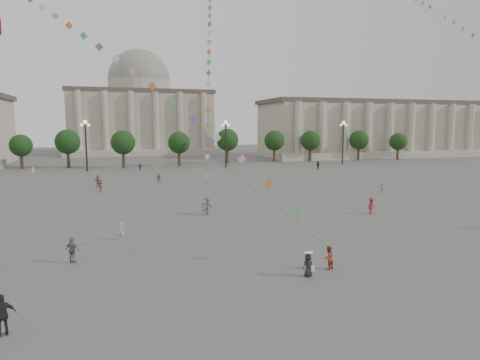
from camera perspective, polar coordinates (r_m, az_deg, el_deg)
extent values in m
plane|color=#54524F|center=(27.87, 5.22, -12.66)|extent=(360.00, 360.00, 0.00)
cube|color=#ADA391|center=(146.39, 18.88, 6.30)|extent=(80.00, 22.00, 16.00)
cube|color=brown|center=(146.56, 19.02, 9.66)|extent=(81.60, 22.44, 1.20)
cube|color=#ADA391|center=(136.26, 21.93, 3.18)|extent=(84.00, 4.00, 2.00)
cube|color=#ADA391|center=(154.60, -13.12, 7.27)|extent=(46.00, 30.00, 20.00)
cube|color=brown|center=(155.00, -13.24, 11.19)|extent=(46.92, 30.60, 1.20)
cube|color=#ADA391|center=(137.90, -12.56, 3.57)|extent=(48.30, 4.00, 2.00)
cylinder|color=#ADA391|center=(155.14, -13.26, 11.89)|extent=(21.00, 21.00, 5.00)
sphere|color=gray|center=(155.37, -13.28, 12.81)|extent=(21.00, 21.00, 21.00)
cylinder|color=#38291C|center=(104.53, -27.75, 2.20)|extent=(0.70, 0.70, 3.52)
sphere|color=black|center=(104.33, -27.87, 4.21)|extent=(5.12, 5.12, 5.12)
cylinder|color=#38291C|center=(102.90, -21.18, 2.47)|extent=(0.70, 0.70, 3.52)
sphere|color=black|center=(102.69, -21.27, 4.52)|extent=(5.12, 5.12, 5.12)
cylinder|color=#38291C|center=(102.65, -14.49, 2.72)|extent=(0.70, 0.70, 3.52)
sphere|color=black|center=(102.43, -14.55, 4.78)|extent=(5.12, 5.12, 5.12)
cylinder|color=#38291C|center=(103.79, -7.85, 2.93)|extent=(0.70, 0.70, 3.52)
sphere|color=black|center=(103.58, -7.88, 4.96)|extent=(5.12, 5.12, 5.12)
cylinder|color=#38291C|center=(106.29, -1.43, 3.10)|extent=(0.70, 0.70, 3.52)
sphere|color=black|center=(106.08, -1.44, 5.08)|extent=(5.12, 5.12, 5.12)
cylinder|color=#38291C|center=(110.04, 4.62, 3.22)|extent=(0.70, 0.70, 3.52)
sphere|color=black|center=(109.85, 4.64, 5.14)|extent=(5.12, 5.12, 5.12)
cylinder|color=#38291C|center=(114.93, 10.21, 3.30)|extent=(0.70, 0.70, 3.52)
sphere|color=black|center=(114.75, 10.25, 5.13)|extent=(5.12, 5.12, 5.12)
cylinder|color=#38291C|center=(120.82, 15.30, 3.35)|extent=(0.70, 0.70, 3.52)
sphere|color=black|center=(120.64, 15.36, 5.09)|extent=(5.12, 5.12, 5.12)
cylinder|color=#38291C|center=(127.57, 19.89, 3.37)|extent=(0.70, 0.70, 3.52)
sphere|color=black|center=(127.40, 19.96, 5.02)|extent=(5.12, 5.12, 5.12)
cylinder|color=#262628|center=(94.53, -19.82, 4.12)|extent=(0.36, 0.36, 10.00)
sphere|color=#FFE5B2|center=(94.43, -19.96, 7.27)|extent=(0.90, 0.90, 0.90)
sphere|color=#FFE5B2|center=(94.46, -20.37, 6.89)|extent=(0.60, 0.60, 0.60)
sphere|color=#FFE5B2|center=(94.39, -19.52, 6.93)|extent=(0.60, 0.60, 0.60)
cylinder|color=#262628|center=(97.61, -1.90, 4.63)|extent=(0.36, 0.36, 10.00)
sphere|color=#FFE5B2|center=(97.50, -1.92, 7.69)|extent=(0.90, 0.90, 0.90)
sphere|color=#FFE5B2|center=(97.33, -2.32, 7.33)|extent=(0.60, 0.60, 0.60)
sphere|color=#FFE5B2|center=(97.68, -1.52, 7.34)|extent=(0.60, 0.60, 0.60)
cylinder|color=#262628|center=(109.17, 13.56, 4.71)|extent=(0.36, 0.36, 10.00)
sphere|color=#FFE5B2|center=(109.08, 13.64, 7.44)|extent=(0.90, 0.90, 0.90)
sphere|color=#FFE5B2|center=(108.73, 13.31, 7.14)|extent=(0.60, 0.60, 0.60)
sphere|color=#FFE5B2|center=(109.43, 13.95, 7.12)|extent=(0.60, 0.60, 0.60)
imported|color=navy|center=(92.86, -13.18, 1.70)|extent=(1.00, 0.71, 1.57)
imported|color=silver|center=(89.68, -11.45, 1.67)|extent=(1.79, 1.45, 1.91)
imported|color=slate|center=(45.63, -4.78, -3.71)|extent=(1.13, 0.76, 1.62)
imported|color=silver|center=(63.94, 18.45, -0.95)|extent=(1.44, 1.11, 1.52)
imported|color=maroon|center=(48.29, 17.11, -3.32)|extent=(1.30, 1.03, 1.77)
imported|color=black|center=(95.40, 10.36, 1.97)|extent=(1.64, 1.32, 1.75)
imported|color=white|center=(89.89, -25.87, 1.04)|extent=(0.42, 0.63, 1.73)
imported|color=slate|center=(69.39, -18.40, -0.16)|extent=(1.73, 1.58, 1.92)
imported|color=beige|center=(37.21, -15.54, -6.58)|extent=(0.63, 0.65, 1.50)
imported|color=slate|center=(72.06, -10.81, 0.24)|extent=(1.03, 0.62, 1.64)
imported|color=maroon|center=(64.36, -18.07, -0.87)|extent=(0.90, 1.14, 1.56)
imported|color=slate|center=(32.22, -21.46, -8.68)|extent=(1.13, 0.98, 1.82)
imported|color=#222227|center=(22.95, -29.10, -15.45)|extent=(1.23, 0.80, 1.95)
imported|color=#A13E2B|center=(29.39, 11.72, -10.10)|extent=(0.95, 0.87, 1.57)
imported|color=navy|center=(46.17, -4.41, -3.48)|extent=(1.30, 0.99, 1.78)
imported|color=black|center=(27.83, 9.07, -11.14)|extent=(0.80, 0.60, 1.48)
cone|color=white|center=(27.57, 9.11, -9.40)|extent=(0.52, 0.52, 0.14)
cylinder|color=white|center=(27.59, 9.11, -9.52)|extent=(0.60, 0.60, 0.02)
cube|color=white|center=(27.87, 9.67, -11.53)|extent=(0.22, 0.10, 0.35)
cylinder|color=#3F3F3F|center=(52.67, -24.75, 18.05)|extent=(0.02, 0.02, 76.13)
cube|color=#4FAC63|center=(29.70, 7.68, -4.09)|extent=(0.76, 0.25, 0.76)
cube|color=#CC6B30|center=(30.61, 3.82, -0.40)|extent=(0.76, 0.25, 0.76)
cube|color=pink|center=(31.77, 0.22, 2.82)|extent=(0.76, 0.25, 0.76)
cube|color=silver|center=(33.15, -3.12, 5.64)|extent=(0.76, 0.25, 0.76)
cube|color=#7051A3|center=(34.70, -6.20, 8.11)|extent=(0.76, 0.25, 0.76)
cube|color=#4FAC63|center=(36.40, -9.04, 10.27)|extent=(0.76, 0.25, 0.76)
cube|color=#CC6B30|center=(38.22, -11.65, 12.16)|extent=(0.76, 0.25, 0.76)
cube|color=pink|center=(40.14, -14.05, 13.81)|extent=(0.76, 0.25, 0.76)
cube|color=silver|center=(42.15, -16.25, 15.25)|extent=(0.76, 0.25, 0.76)
cube|color=#7051A3|center=(44.24, -18.27, 16.50)|extent=(0.76, 0.25, 0.76)
cube|color=#4FAC63|center=(46.38, -20.13, 17.61)|extent=(0.76, 0.25, 0.76)
cube|color=#CC6B30|center=(48.58, -21.84, 18.58)|extent=(0.76, 0.25, 0.76)
cube|color=pink|center=(50.83, -23.41, 19.43)|extent=(0.76, 0.25, 0.76)
cube|color=silver|center=(53.11, -24.87, 20.18)|extent=(0.76, 0.25, 0.76)
cylinder|color=#3F3F3F|center=(66.50, -4.04, 19.86)|extent=(0.02, 0.02, 59.60)
cube|color=pink|center=(46.99, -4.39, 0.54)|extent=(0.76, 0.25, 0.76)
cube|color=silver|center=(48.10, -4.36, 3.10)|extent=(0.76, 0.25, 0.76)
cube|color=#7051A3|center=(49.30, -4.34, 5.36)|extent=(0.76, 0.25, 0.76)
cube|color=#4FAC63|center=(50.57, -4.31, 7.40)|extent=(0.76, 0.25, 0.76)
cube|color=#CC6B30|center=(51.91, -4.29, 9.27)|extent=(0.76, 0.25, 0.76)
cube|color=pink|center=(53.29, -4.26, 10.99)|extent=(0.76, 0.25, 0.76)
cube|color=silver|center=(54.72, -4.23, 12.58)|extent=(0.76, 0.25, 0.76)
cube|color=#7051A3|center=(56.18, -4.21, 14.05)|extent=(0.76, 0.25, 0.76)
cube|color=#4FAC63|center=(57.67, -4.19, 15.42)|extent=(0.76, 0.25, 0.76)
cube|color=#CC6B30|center=(59.19, -4.16, 16.69)|extent=(0.76, 0.25, 0.76)
cube|color=pink|center=(60.73, -4.14, 17.88)|extent=(0.76, 0.25, 0.76)
cube|color=silver|center=(62.29, -4.12, 18.99)|extent=(0.76, 0.25, 0.76)
cube|color=#7051A3|center=(63.87, -4.10, 20.03)|extent=(0.76, 0.25, 0.76)
cube|color=#4FAC63|center=(65.47, -4.08, 21.00)|extent=(0.76, 0.25, 0.76)
cube|color=#CC6B30|center=(67.08, -4.06, 21.92)|extent=(0.76, 0.25, 0.76)
cube|color=pink|center=(68.70, -4.04, 22.78)|extent=(0.76, 0.25, 0.76)
cube|color=#7051A3|center=(69.54, 28.63, 16.60)|extent=(0.76, 0.25, 0.76)
cube|color=#4FAC63|center=(71.92, 27.59, 17.47)|extent=(0.76, 0.25, 0.76)
cube|color=#CC6B30|center=(74.33, 26.61, 18.28)|extent=(0.76, 0.25, 0.76)
cube|color=pink|center=(76.77, 25.69, 19.02)|extent=(0.76, 0.25, 0.76)
cube|color=silver|center=(79.24, 24.81, 19.69)|extent=(0.76, 0.25, 0.76)
cube|color=#7051A3|center=(81.73, 23.98, 20.32)|extent=(0.76, 0.25, 0.76)
cube|color=#4FAC63|center=(84.24, 23.19, 20.89)|extent=(0.76, 0.25, 0.76)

